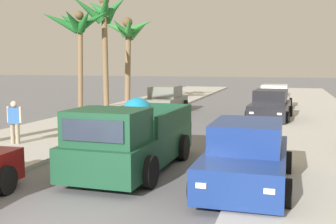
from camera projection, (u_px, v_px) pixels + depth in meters
The scene contains 13 objects.
sidewalk_left at pixel (91, 122), 19.92m from camera, with size 4.77×60.00×0.12m, color beige.
sidewalk_right at pixel (318, 132), 17.11m from camera, with size 4.77×60.00×0.12m, color beige.
curb_left at pixel (110, 123), 19.65m from camera, with size 0.16×60.00×0.10m, color silver.
curb_right at pixel (293, 131), 17.38m from camera, with size 0.16×60.00×0.10m, color silver.
pickup_truck at pixel (131, 141), 11.07m from camera, with size 2.30×5.25×1.88m.
car_left_near at pixel (270, 106), 20.73m from camera, with size 2.21×4.34×1.54m.
car_left_mid at pixel (246, 157), 9.56m from camera, with size 2.04×4.27×1.54m.
car_right_mid at pixel (165, 100), 24.15m from camera, with size 2.06×4.27×1.54m.
car_left_far at pixel (275, 98), 25.74m from camera, with size 2.13×4.31×1.54m.
palm_tree_left_fore at pixel (128, 34), 28.90m from camera, with size 3.99×3.46×6.03m.
palm_tree_left_mid at pixel (103, 16), 24.62m from camera, with size 3.29×3.89×6.91m.
palm_tree_right_mid at pixel (79, 25), 23.91m from camera, with size 4.13×3.21×5.94m.
pedestrian at pixel (15, 121), 14.15m from camera, with size 0.57×0.33×1.59m.
Camera 1 is at (3.86, -5.94, 2.87)m, focal length 44.57 mm.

